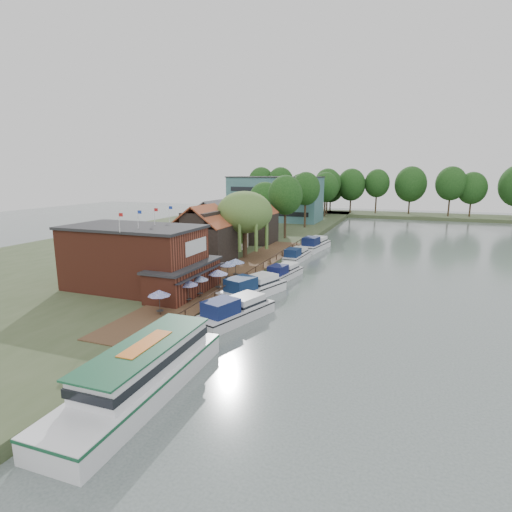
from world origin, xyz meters
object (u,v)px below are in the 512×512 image
(umbrella_0, at_px, (160,302))
(umbrella_1, at_px, (188,291))
(cottage_c, at_px, (256,221))
(umbrella_2, at_px, (200,286))
(cottage_a, at_px, (204,234))
(umbrella_5, at_px, (236,268))
(willow, at_px, (245,225))
(pub, at_px, (149,258))
(cruiser_2, at_px, (283,271))
(cruiser_3, at_px, (296,254))
(tour_boat, at_px, (140,371))
(cruiser_1, at_px, (253,285))
(cottage_b, at_px, (216,225))
(cruiser_0, at_px, (235,308))
(hotel_block, at_px, (275,198))
(swan, at_px, (164,351))
(umbrella_3, at_px, (218,280))
(cruiser_4, at_px, (315,243))
(umbrella_4, at_px, (228,271))

(umbrella_0, distance_m, umbrella_1, 4.11)
(cottage_c, distance_m, umbrella_2, 35.35)
(cottage_a, relative_size, umbrella_5, 3.62)
(willow, bearing_deg, umbrella_0, -84.93)
(pub, height_order, cruiser_2, pub)
(cottage_c, height_order, cruiser_3, cottage_c)
(umbrella_2, xyz_separation_m, tour_boat, (4.90, -16.91, -0.63))
(cottage_c, relative_size, cruiser_1, 0.79)
(cottage_a, relative_size, cruiser_3, 0.92)
(umbrella_0, bearing_deg, cruiser_1, 67.54)
(cottage_b, xyz_separation_m, cruiser_2, (15.67, -11.13, -4.19))
(umbrella_5, distance_m, cruiser_0, 12.53)
(umbrella_1, distance_m, umbrella_2, 2.16)
(umbrella_5, relative_size, cruiser_3, 0.25)
(hotel_block, height_order, cottage_b, hotel_block)
(willow, bearing_deg, umbrella_1, -82.37)
(pub, height_order, umbrella_1, pub)
(cottage_a, height_order, cruiser_2, cottage_a)
(pub, height_order, umbrella_0, pub)
(swan, bearing_deg, umbrella_3, 98.42)
(umbrella_3, bearing_deg, umbrella_2, -104.06)
(umbrella_3, distance_m, cruiser_4, 33.93)
(umbrella_4, bearing_deg, hotel_block, 102.84)
(umbrella_1, height_order, cruiser_0, umbrella_1)
(hotel_block, relative_size, cruiser_2, 2.85)
(cottage_a, bearing_deg, cottage_c, 86.99)
(pub, distance_m, umbrella_3, 8.15)
(cruiser_3, bearing_deg, umbrella_4, -96.93)
(pub, relative_size, willow, 1.92)
(pub, relative_size, umbrella_1, 8.42)
(swan, bearing_deg, umbrella_1, 108.28)
(umbrella_0, distance_m, umbrella_2, 6.27)
(hotel_block, xyz_separation_m, cruiser_2, (19.67, -57.13, -6.09))
(cruiser_1, distance_m, cruiser_3, 20.89)
(umbrella_1, height_order, cruiser_2, umbrella_1)
(cruiser_0, xyz_separation_m, cruiser_3, (-1.57, 28.74, -0.14))
(willow, relative_size, cruiser_4, 0.97)
(cruiser_2, bearing_deg, hotel_block, 118.64)
(umbrella_0, relative_size, umbrella_5, 1.00)
(cottage_c, xyz_separation_m, cruiser_2, (11.67, -20.13, -4.19))
(umbrella_4, bearing_deg, tour_boat, -78.43)
(cottage_a, height_order, cruiser_4, cottage_a)
(umbrella_1, relative_size, umbrella_4, 1.00)
(umbrella_3, height_order, umbrella_4, same)
(cottage_a, bearing_deg, umbrella_1, -66.95)
(pub, xyz_separation_m, swan, (9.52, -11.74, -4.43))
(pub, relative_size, cottage_b, 2.08)
(umbrella_2, height_order, umbrella_3, same)
(cruiser_1, bearing_deg, cottage_a, 157.59)
(umbrella_1, bearing_deg, swan, -71.72)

